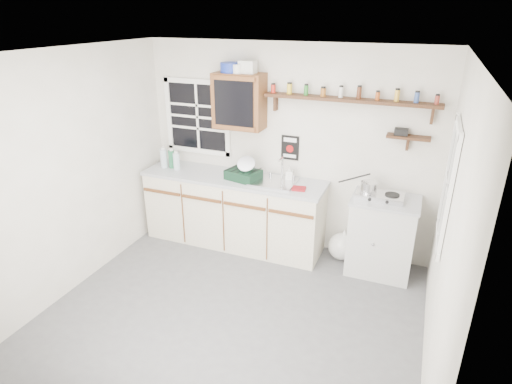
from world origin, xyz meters
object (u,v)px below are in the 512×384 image
(right_cabinet, at_px, (382,235))
(upper_cabinet, at_px, (239,101))
(main_cabinet, at_px, (234,210))
(hotplate, at_px, (380,196))
(spice_shelf, at_px, (349,99))
(dish_rack, at_px, (244,172))

(right_cabinet, xyz_separation_m, upper_cabinet, (-1.80, 0.12, 1.37))
(main_cabinet, height_order, hotplate, hotplate)
(spice_shelf, bearing_deg, right_cabinet, -19.38)
(spice_shelf, xyz_separation_m, dish_rack, (-1.13, -0.24, -0.91))
(hotplate, bearing_deg, dish_rack, -177.61)
(main_cabinet, xyz_separation_m, right_cabinet, (1.83, 0.03, -0.01))
(right_cabinet, relative_size, hotplate, 1.77)
(right_cabinet, height_order, dish_rack, dish_rack)
(dish_rack, bearing_deg, spice_shelf, 24.75)
(main_cabinet, bearing_deg, right_cabinet, 0.79)
(spice_shelf, relative_size, dish_rack, 4.35)
(spice_shelf, xyz_separation_m, hotplate, (0.46, -0.21, -0.98))
(dish_rack, bearing_deg, right_cabinet, 14.52)
(main_cabinet, distance_m, upper_cabinet, 1.37)
(main_cabinet, relative_size, right_cabinet, 2.54)
(upper_cabinet, xyz_separation_m, spice_shelf, (1.27, 0.07, 0.10))
(main_cabinet, height_order, dish_rack, dish_rack)
(upper_cabinet, relative_size, dish_rack, 1.48)
(right_cabinet, height_order, spice_shelf, spice_shelf)
(upper_cabinet, relative_size, spice_shelf, 0.34)
(upper_cabinet, xyz_separation_m, dish_rack, (0.13, -0.18, -0.81))
(right_cabinet, distance_m, hotplate, 0.49)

